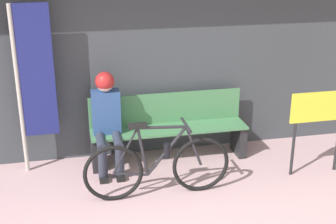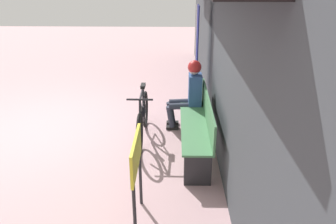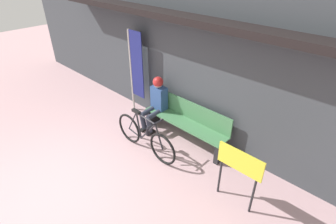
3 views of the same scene
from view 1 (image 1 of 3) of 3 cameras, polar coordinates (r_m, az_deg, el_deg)
The scene contains 6 objects.
storefront_wall at distance 5.86m, azimuth -6.33°, elevation 9.99°, with size 12.00×0.56×3.20m.
park_bench_near at distance 6.00m, azimuth 0.04°, elevation -2.06°, with size 1.99×0.42×0.85m.
bicycle at distance 5.17m, azimuth -1.22°, elevation -6.61°, with size 1.64×0.40×0.89m.
person_seated at distance 5.68m, azimuth -7.47°, elevation -0.42°, with size 0.34×0.61×1.23m.
banner_pole at distance 5.68m, azimuth -16.31°, elevation 4.04°, with size 0.45×0.05×2.05m.
signboard at distance 5.80m, azimuth 17.95°, elevation -0.25°, with size 0.73×0.04×1.04m.
Camera 1 is at (-0.61, -2.85, 2.72)m, focal length 50.00 mm.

